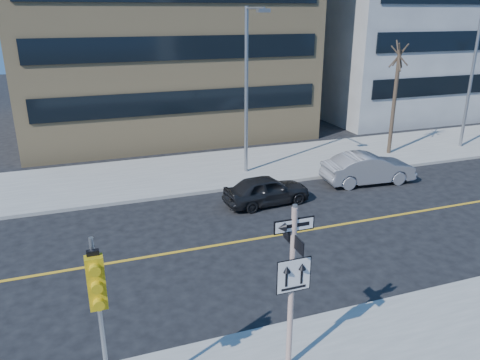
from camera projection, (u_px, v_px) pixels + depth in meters
name	position (u px, v px, depth m)	size (l,w,h in m)	color
ground	(250.00, 310.00, 13.16)	(120.00, 120.00, 0.00)	black
far_sidewalk	(448.00, 143.00, 29.49)	(66.00, 6.00, 0.15)	gray
road_centerline	(472.00, 203.00, 20.52)	(40.00, 0.14, 0.01)	gold
sign_pole	(292.00, 280.00, 10.11)	(0.92, 0.92, 4.06)	white
traffic_signal	(98.00, 297.00, 8.50)	(0.32, 0.45, 4.00)	gray
parked_car_a	(267.00, 190.00, 20.20)	(3.77, 1.52, 1.28)	black
parked_car_b	(368.00, 168.00, 22.67)	(4.48, 1.56, 1.48)	gray
streetlight_a	(248.00, 82.00, 22.33)	(0.55, 2.25, 8.00)	gray
streetlight_b	(476.00, 70.00, 26.80)	(0.55, 2.25, 8.00)	gray
street_tree_west	(399.00, 58.00, 25.42)	(1.80, 1.80, 6.35)	#3D3124
building_grey_mid	(414.00, 16.00, 39.50)	(20.00, 16.00, 15.00)	gray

